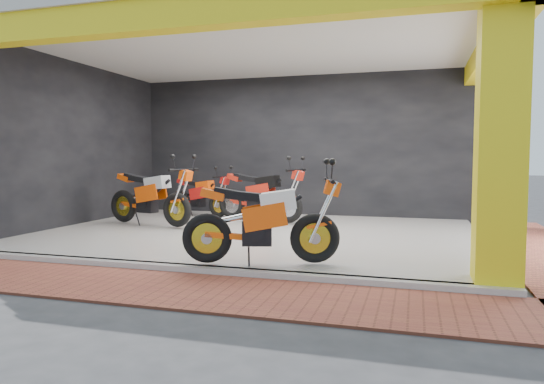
{
  "coord_description": "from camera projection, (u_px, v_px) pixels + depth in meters",
  "views": [
    {
      "loc": [
        2.85,
        -6.65,
        1.49
      ],
      "look_at": [
        0.45,
        1.43,
        0.9
      ],
      "focal_mm": 32.0,
      "sensor_mm": 36.0,
      "label": 1
    }
  ],
  "objects": [
    {
      "name": "moto_row_c",
      "position": [
        218.0,
        193.0,
        11.2
      ],
      "size": [
        2.03,
        1.29,
        1.16
      ],
      "primitive_type": null,
      "rotation": [
        0.0,
        0.0,
        -0.33
      ],
      "color": "red",
      "rests_on": "showroom_floor"
    },
    {
      "name": "ground",
      "position": [
        216.0,
        257.0,
        7.28
      ],
      "size": [
        80.0,
        80.0,
        0.0
      ],
      "primitive_type": "plane",
      "color": "#2D2D30",
      "rests_on": "ground"
    },
    {
      "name": "moto_hero",
      "position": [
        315.0,
        214.0,
        6.29
      ],
      "size": [
        2.31,
        1.39,
        1.33
      ],
      "primitive_type": null,
      "rotation": [
        0.0,
        0.0,
        0.29
      ],
      "color": "#FF560A",
      "rests_on": "showroom_floor"
    },
    {
      "name": "left_wall",
      "position": [
        73.0,
        146.0,
        10.23
      ],
      "size": [
        0.2,
        6.2,
        3.5
      ],
      "primitive_type": "cube",
      "color": "black",
      "rests_on": "ground"
    },
    {
      "name": "paver_right",
      "position": [
        539.0,
        250.0,
        7.83
      ],
      "size": [
        1.4,
        7.0,
        0.03
      ],
      "primitive_type": "cube",
      "color": "#974831",
      "rests_on": "ground"
    },
    {
      "name": "moto_row_b",
      "position": [
        288.0,
        192.0,
        10.2
      ],
      "size": [
        2.39,
        1.36,
        1.37
      ],
      "primitive_type": null,
      "rotation": [
        0.0,
        0.0,
        -0.25
      ],
      "color": "red",
      "rests_on": "showroom_floor"
    },
    {
      "name": "floor_kerb",
      "position": [
        185.0,
        269.0,
        6.3
      ],
      "size": [
        8.0,
        0.2,
        0.1
      ],
      "primitive_type": "cube",
      "color": "silver",
      "rests_on": "ground"
    },
    {
      "name": "moto_row_a",
      "position": [
        177.0,
        193.0,
        9.57
      ],
      "size": [
        2.43,
        1.36,
        1.4
      ],
      "primitive_type": null,
      "rotation": [
        0.0,
        0.0,
        -0.23
      ],
      "color": "#E34909",
      "rests_on": "showroom_floor"
    },
    {
      "name": "showroom_floor",
      "position": [
        258.0,
        234.0,
        9.19
      ],
      "size": [
        8.0,
        6.0,
        0.1
      ],
      "primitive_type": "cube",
      "color": "silver",
      "rests_on": "ground"
    },
    {
      "name": "header_beam_right",
      "position": [
        492.0,
        46.0,
        7.82
      ],
      "size": [
        0.3,
        6.4,
        0.4
      ],
      "primitive_type": "cube",
      "color": "yellow",
      "rests_on": "corner_column"
    },
    {
      "name": "showroom_ceiling",
      "position": [
        257.0,
        44.0,
        8.94
      ],
      "size": [
        8.4,
        6.4,
        0.2
      ],
      "primitive_type": "cube",
      "color": "beige",
      "rests_on": "corner_column"
    },
    {
      "name": "paver_front",
      "position": [
        154.0,
        287.0,
        5.56
      ],
      "size": [
        9.0,
        1.4,
        0.03
      ],
      "primitive_type": "cube",
      "color": "#974831",
      "rests_on": "ground"
    },
    {
      "name": "corner_column",
      "position": [
        501.0,
        135.0,
        5.37
      ],
      "size": [
        0.5,
        0.5,
        3.5
      ],
      "primitive_type": "cube",
      "color": "yellow",
      "rests_on": "ground"
    },
    {
      "name": "header_beam_front",
      "position": [
        183.0,
        14.0,
        6.09
      ],
      "size": [
        8.4,
        0.3,
        0.4
      ],
      "primitive_type": "cube",
      "color": "yellow",
      "rests_on": "corner_column"
    },
    {
      "name": "back_wall",
      "position": [
        297.0,
        148.0,
        12.03
      ],
      "size": [
        8.2,
        0.2,
        3.5
      ],
      "primitive_type": "cube",
      "color": "black",
      "rests_on": "ground"
    }
  ]
}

